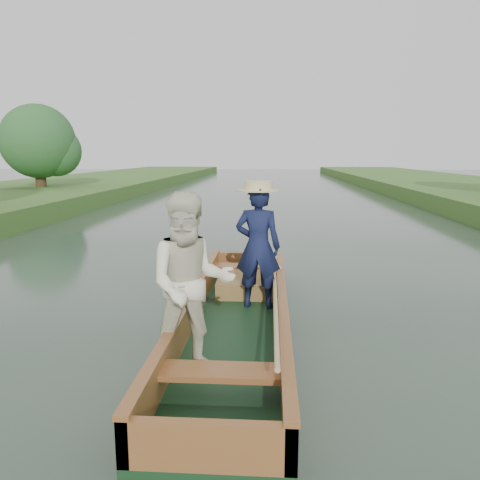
{
  "coord_description": "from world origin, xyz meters",
  "views": [
    {
      "loc": [
        0.37,
        -4.99,
        1.97
      ],
      "look_at": [
        0.0,
        0.6,
        0.95
      ],
      "focal_mm": 35.0,
      "sensor_mm": 36.0,
      "label": 1
    }
  ],
  "objects": [
    {
      "name": "punt",
      "position": [
        -0.06,
        -0.17,
        0.54
      ],
      "size": [
        1.32,
        5.0,
        1.67
      ],
      "color": "#133118",
      "rests_on": "ground"
    },
    {
      "name": "trees_far",
      "position": [
        -0.37,
        8.44,
        2.52
      ],
      "size": [
        22.67,
        16.5,
        4.41
      ],
      "color": "#47331E",
      "rests_on": "ground"
    },
    {
      "name": "ground",
      "position": [
        0.0,
        0.0,
        0.0
      ],
      "size": [
        120.0,
        120.0,
        0.0
      ],
      "primitive_type": "plane",
      "color": "#283D30",
      "rests_on": "ground"
    }
  ]
}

